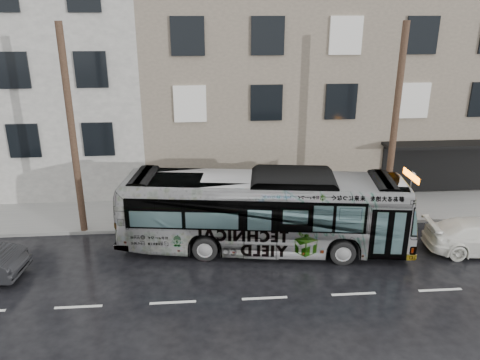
% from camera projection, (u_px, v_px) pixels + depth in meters
% --- Properties ---
extents(ground, '(120.00, 120.00, 0.00)m').
position_uv_depth(ground, '(256.00, 262.00, 18.75)').
color(ground, black).
rests_on(ground, ground).
extents(sidewalk, '(90.00, 3.60, 0.15)m').
position_uv_depth(sidewalk, '(245.00, 212.00, 23.32)').
color(sidewalk, gray).
rests_on(sidewalk, ground).
extents(building_taupe, '(20.00, 12.00, 11.00)m').
position_uv_depth(building_taupe, '(314.00, 79.00, 29.18)').
color(building_taupe, gray).
rests_on(building_taupe, ground).
extents(utility_pole_front, '(0.30, 0.30, 9.00)m').
position_uv_depth(utility_pole_front, '(394.00, 127.00, 20.77)').
color(utility_pole_front, '#4E3627').
rests_on(utility_pole_front, sidewalk).
extents(utility_pole_rear, '(0.30, 0.30, 9.00)m').
position_uv_depth(utility_pole_rear, '(72.00, 133.00, 19.70)').
color(utility_pole_rear, '#4E3627').
rests_on(utility_pole_rear, sidewalk).
extents(sign_post, '(0.06, 0.06, 2.40)m').
position_uv_depth(sign_post, '(409.00, 195.00, 21.97)').
color(sign_post, slate).
rests_on(sign_post, sidewalk).
extents(bus, '(12.26, 4.42, 3.34)m').
position_uv_depth(bus, '(264.00, 211.00, 19.40)').
color(bus, '#B2B2B2').
rests_on(bus, ground).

